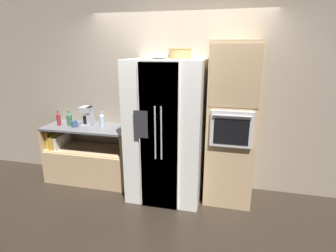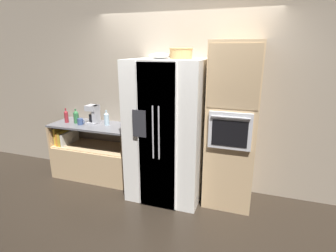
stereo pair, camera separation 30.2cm
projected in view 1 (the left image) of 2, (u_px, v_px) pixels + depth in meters
The scene contains 12 objects.
ground_plane at pixel (171, 195), 3.74m from camera, with size 20.00×20.00×0.00m, color black.
wall_back at pixel (179, 92), 3.81m from camera, with size 12.00×0.06×2.80m.
counter_left at pixel (90, 161), 4.12m from camera, with size 1.33×0.57×0.88m.
refrigerator at pixel (166, 131), 3.55m from camera, with size 0.98×0.84×1.89m.
wall_oven at pixel (231, 125), 3.41m from camera, with size 0.61×0.68×2.11m.
wicker_basket at pixel (180, 53), 3.31m from camera, with size 0.30×0.30×0.14m.
fruit_bowl at pixel (159, 56), 3.37m from camera, with size 0.29×0.29×0.07m.
bottle_tall at pixel (59, 119), 4.00m from camera, with size 0.06×0.06×0.23m.
bottle_short at pixel (69, 119), 3.99m from camera, with size 0.08×0.08×0.23m.
bottle_wide at pixel (102, 120), 3.92m from camera, with size 0.08×0.08×0.23m.
mug at pixel (74, 124), 3.92m from camera, with size 0.12×0.09×0.10m.
coffee_maker at pixel (88, 115), 3.98m from camera, with size 0.18×0.17×0.29m.
Camera 1 is at (0.72, -3.23, 2.01)m, focal length 28.00 mm.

